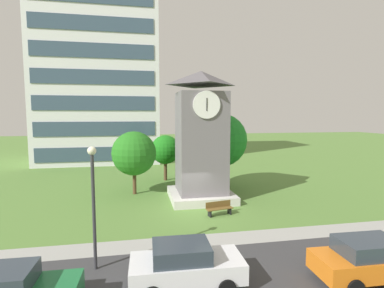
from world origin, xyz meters
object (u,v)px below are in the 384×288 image
(tree_near_tower, at_px, (165,150))
(parked_car_white, at_px, (185,264))
(tree_by_building, at_px, (134,153))
(street_lamp, at_px, (93,193))
(parked_car_orange, at_px, (372,259))
(tree_streetside, at_px, (220,140))
(park_bench, at_px, (219,208))
(clock_tower, at_px, (201,143))

(tree_near_tower, distance_m, parked_car_white, 18.55)
(tree_near_tower, xyz_separation_m, tree_by_building, (-3.01, -4.61, 0.31))
(street_lamp, xyz_separation_m, parked_car_orange, (10.90, -2.90, -2.45))
(tree_streetside, height_order, parked_car_orange, tree_streetside)
(park_bench, xyz_separation_m, street_lamp, (-7.05, -5.55, 2.85))
(clock_tower, height_order, parked_car_orange, clock_tower)
(clock_tower, height_order, tree_by_building, clock_tower)
(park_bench, bearing_deg, tree_by_building, 131.03)
(park_bench, distance_m, tree_streetside, 8.30)
(tree_streetside, bearing_deg, parked_car_orange, -83.47)
(clock_tower, xyz_separation_m, parked_car_white, (-3.09, -11.32, -3.51))
(parked_car_white, bearing_deg, tree_by_building, 98.30)
(street_lamp, height_order, tree_by_building, street_lamp)
(tree_by_building, bearing_deg, park_bench, -48.97)
(tree_near_tower, relative_size, tree_by_building, 0.87)
(clock_tower, xyz_separation_m, tree_by_building, (-5.10, 2.46, -0.98))
(park_bench, distance_m, tree_by_building, 8.86)
(park_bench, xyz_separation_m, parked_car_white, (-3.48, -7.47, 0.40))
(clock_tower, bearing_deg, tree_near_tower, 106.41)
(park_bench, xyz_separation_m, tree_by_building, (-5.49, 6.31, 2.93))
(clock_tower, relative_size, street_lamp, 1.87)
(tree_streetside, xyz_separation_m, parked_car_white, (-5.56, -14.54, -3.44))
(tree_by_building, distance_m, parked_car_white, 14.16)
(parked_car_orange, bearing_deg, tree_by_building, 122.33)
(street_lamp, distance_m, tree_near_tower, 17.10)
(tree_by_building, bearing_deg, tree_streetside, 5.72)
(clock_tower, relative_size, parked_car_white, 2.25)
(park_bench, bearing_deg, clock_tower, 95.80)
(parked_car_orange, bearing_deg, clock_tower, 109.04)
(street_lamp, distance_m, parked_car_orange, 11.54)
(tree_near_tower, height_order, parked_car_orange, tree_near_tower)
(tree_streetside, bearing_deg, parked_car_white, -110.91)
(tree_by_building, relative_size, tree_streetside, 0.78)
(tree_near_tower, bearing_deg, street_lamp, -105.51)
(tree_near_tower, distance_m, tree_streetside, 6.09)
(street_lamp, height_order, parked_car_orange, street_lamp)
(tree_streetside, bearing_deg, park_bench, -106.38)
(tree_streetside, bearing_deg, tree_near_tower, 139.74)
(tree_by_building, xyz_separation_m, tree_streetside, (7.57, 0.76, 0.91))
(clock_tower, height_order, tree_near_tower, clock_tower)
(park_bench, bearing_deg, tree_streetside, 73.62)
(clock_tower, distance_m, parked_car_white, 12.25)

